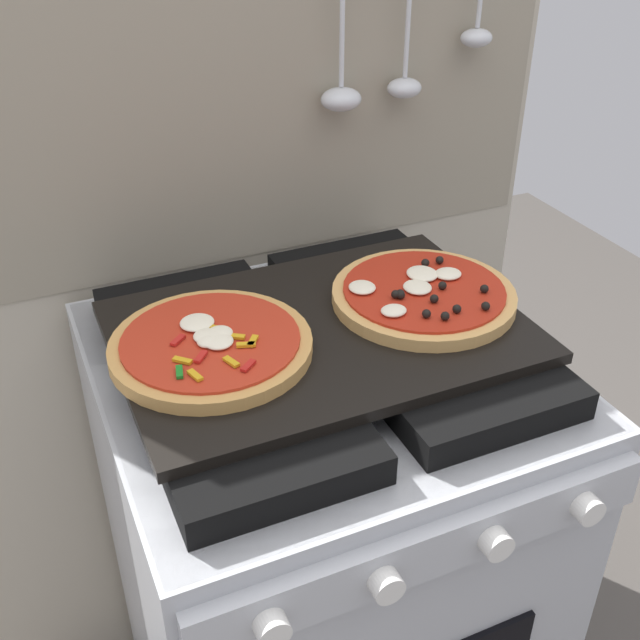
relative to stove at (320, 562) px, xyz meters
The scene contains 5 objects.
kitchen_backsplash 0.48m from the stove, 89.67° to the left, with size 1.10×0.09×1.55m.
stove is the anchor object (origin of this frame).
baking_tray 0.46m from the stove, 90.00° to the left, with size 0.54×0.38×0.02m, color black.
pizza_left 0.50m from the stove, behind, with size 0.26×0.26×0.03m.
pizza_right 0.50m from the stove, ahead, with size 0.26×0.26×0.03m.
Camera 1 is at (-0.36, -0.80, 1.48)m, focal length 43.41 mm.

